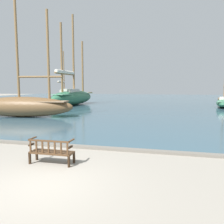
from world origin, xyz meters
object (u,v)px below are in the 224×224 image
Objects in this scene: park_bench at (51,151)px; sailboat_far_port at (22,105)px; sailboat_distant_harbor at (64,95)px; sailboat_nearest_port at (224,102)px; sailboat_nearest_starboard at (73,96)px.

sailboat_far_port is (-8.78, 10.58, 0.72)m from park_bench.
park_bench is 0.15× the size of sailboat_distant_harbor.
sailboat_far_port reaches higher than park_bench.
sailboat_far_port is 1.29× the size of sailboat_nearest_port.
sailboat_far_port reaches higher than sailboat_distant_harbor.
sailboat_far_port is at bearing -71.49° from sailboat_distant_harbor.
sailboat_far_port is (1.07, -14.13, -0.31)m from sailboat_nearest_starboard.
sailboat_far_port is 1.15× the size of sailboat_distant_harbor.
sailboat_distant_harbor is (-9.59, 28.65, -0.13)m from sailboat_far_port.
sailboat_nearest_starboard reaches higher than park_bench.
sailboat_nearest_starboard is at bearing 111.73° from park_bench.
park_bench is 43.32m from sailboat_distant_harbor.
park_bench is at bearing -68.27° from sailboat_nearest_starboard.
sailboat_far_port is at bearing -143.09° from sailboat_nearest_port.
sailboat_far_port is 30.21m from sailboat_distant_harbor.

